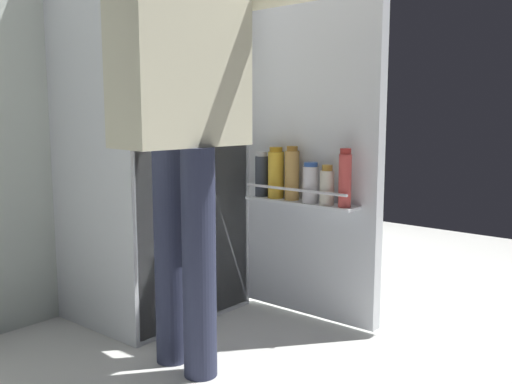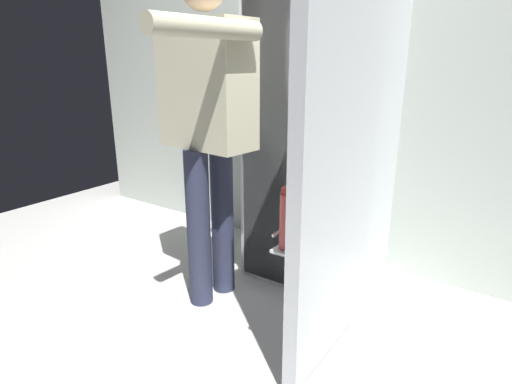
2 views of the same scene
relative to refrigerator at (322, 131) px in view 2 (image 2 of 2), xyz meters
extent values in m
plane|color=silver|center=(-0.04, -0.47, -0.87)|extent=(5.27, 5.27, 0.00)
cube|color=beige|center=(-0.04, 0.39, 0.47)|extent=(4.40, 0.10, 2.68)
cube|color=silver|center=(-0.04, 0.06, 0.00)|extent=(0.70, 0.56, 1.74)
cube|color=white|center=(-0.04, -0.21, 0.00)|extent=(0.66, 0.01, 1.70)
cube|color=white|center=(-0.04, -0.17, 0.00)|extent=(0.62, 0.09, 0.01)
cube|color=silver|center=(0.34, -0.56, 0.00)|extent=(0.06, 0.68, 1.67)
cube|color=white|center=(0.26, -0.56, -0.32)|extent=(0.10, 0.54, 0.01)
cylinder|color=silver|center=(0.21, -0.56, -0.26)|extent=(0.01, 0.52, 0.01)
cylinder|color=#333842|center=(0.26, -0.34, -0.22)|extent=(0.06, 0.06, 0.18)
cylinder|color=silver|center=(0.26, -0.34, -0.12)|extent=(0.05, 0.05, 0.02)
cylinder|color=gold|center=(0.26, -0.42, -0.21)|extent=(0.07, 0.07, 0.21)
cylinder|color=#BC8419|center=(0.26, -0.42, -0.10)|extent=(0.06, 0.06, 0.02)
cylinder|color=tan|center=(0.26, -0.51, -0.21)|extent=(0.06, 0.06, 0.22)
cylinder|color=#996623|center=(0.26, -0.51, -0.09)|extent=(0.05, 0.05, 0.02)
cylinder|color=white|center=(0.26, -0.61, -0.24)|extent=(0.07, 0.07, 0.16)
cylinder|color=#335BB2|center=(0.26, -0.61, -0.15)|extent=(0.06, 0.06, 0.02)
cylinder|color=#EDE5CC|center=(0.25, -0.70, -0.24)|extent=(0.06, 0.06, 0.14)
cylinder|color=#B78933|center=(0.25, -0.70, -0.16)|extent=(0.04, 0.04, 0.02)
cylinder|color=#DB4C47|center=(0.25, -0.78, -0.20)|extent=(0.05, 0.05, 0.22)
cylinder|color=#B22D28|center=(0.25, -0.78, -0.08)|extent=(0.04, 0.04, 0.02)
cylinder|color=#2D334C|center=(-0.36, -0.41, -0.46)|extent=(0.12, 0.12, 0.82)
cylinder|color=#2D334C|center=(-0.38, -0.58, -0.46)|extent=(0.12, 0.12, 0.82)
cube|color=beige|center=(-0.37, -0.50, 0.25)|extent=(0.49, 0.27, 0.58)
cylinder|color=beige|center=(-0.35, -0.26, 0.22)|extent=(0.08, 0.08, 0.55)
cylinder|color=beige|center=(-0.12, -0.76, 0.48)|extent=(0.13, 0.55, 0.08)
camera|label=1|loc=(-1.78, -2.01, 0.10)|focal=40.98mm
camera|label=2|loc=(0.97, -2.02, 0.36)|focal=29.29mm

